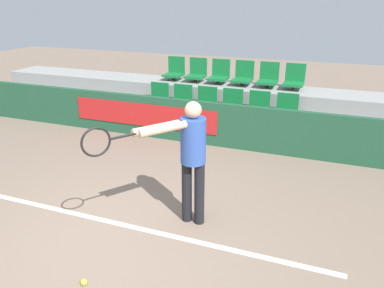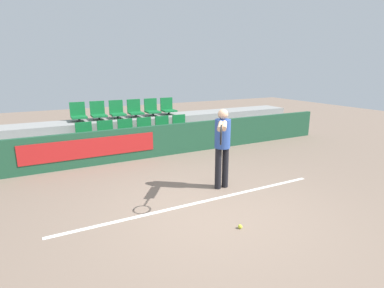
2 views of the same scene
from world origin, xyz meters
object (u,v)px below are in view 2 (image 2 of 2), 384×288
at_px(tennis_ball, 240,227).
at_px(stadium_chair_3, 146,129).
at_px(stadium_chair_8, 117,111).
at_px(stadium_chair_5, 181,126).
at_px(stadium_chair_6, 78,114).
at_px(stadium_chair_2, 127,131).
at_px(stadium_chair_7, 98,112).
at_px(stadium_chair_11, 168,108).
at_px(stadium_chair_1, 106,133).
at_px(stadium_chair_10, 152,109).
at_px(stadium_chair_9, 135,110).
at_px(tennis_player, 222,141).
at_px(stadium_chair_0, 85,135).
at_px(stadium_chair_4, 164,127).

bearing_deg(tennis_ball, stadium_chair_3, 87.73).
bearing_deg(stadium_chair_8, stadium_chair_5, -29.74).
xyz_separation_m(stadium_chair_5, stadium_chair_8, (-1.69, 0.97, 0.44)).
xyz_separation_m(stadium_chair_6, stadium_chair_8, (1.13, 0.00, 0.00)).
bearing_deg(stadium_chair_5, stadium_chair_3, 180.00).
height_order(stadium_chair_2, stadium_chair_7, stadium_chair_7).
xyz_separation_m(stadium_chair_8, tennis_ball, (0.37, -5.87, -1.06)).
bearing_deg(stadium_chair_3, stadium_chair_11, 40.59).
bearing_deg(stadium_chair_5, tennis_ball, -105.13).
height_order(stadium_chair_2, tennis_ball, stadium_chair_2).
height_order(stadium_chair_3, stadium_chair_7, stadium_chair_7).
bearing_deg(stadium_chair_7, stadium_chair_1, -90.00).
relative_size(stadium_chair_6, stadium_chair_8, 1.00).
xyz_separation_m(stadium_chair_7, stadium_chair_10, (1.69, 0.00, 0.00)).
xyz_separation_m(stadium_chair_6, stadium_chair_11, (2.82, 0.00, 0.00)).
distance_m(stadium_chair_6, stadium_chair_11, 2.82).
bearing_deg(stadium_chair_6, stadium_chair_1, -59.74).
bearing_deg(stadium_chair_6, stadium_chair_5, -18.92).
distance_m(stadium_chair_6, stadium_chair_9, 1.69).
distance_m(stadium_chair_6, tennis_player, 4.89).
xyz_separation_m(stadium_chair_3, stadium_chair_8, (-0.56, 0.97, 0.44)).
relative_size(stadium_chair_0, stadium_chair_4, 1.00).
distance_m(stadium_chair_0, stadium_chair_3, 1.69).
xyz_separation_m(stadium_chair_5, tennis_ball, (-1.32, -4.90, -0.62)).
height_order(stadium_chair_1, stadium_chair_6, stadium_chair_6).
height_order(stadium_chair_4, stadium_chair_10, stadium_chair_10).
bearing_deg(tennis_ball, stadium_chair_4, 81.19).
bearing_deg(stadium_chair_6, stadium_chair_0, -90.00).
bearing_deg(stadium_chair_0, stadium_chair_10, 23.19).
xyz_separation_m(stadium_chair_0, tennis_ball, (1.50, -4.90, -0.62)).
relative_size(stadium_chair_0, tennis_ball, 8.19).
height_order(stadium_chair_9, tennis_ball, stadium_chair_9).
bearing_deg(tennis_player, tennis_ball, -77.46).
height_order(stadium_chair_7, stadium_chair_8, same).
bearing_deg(stadium_chair_10, tennis_ball, -97.37).
distance_m(stadium_chair_1, stadium_chair_5, 2.26).
height_order(stadium_chair_6, stadium_chair_7, same).
bearing_deg(stadium_chair_3, stadium_chair_1, 180.00).
bearing_deg(stadium_chair_9, tennis_player, -84.89).
height_order(stadium_chair_8, tennis_ball, stadium_chair_8).
bearing_deg(tennis_ball, stadium_chair_7, 99.06).
bearing_deg(stadium_chair_1, tennis_player, -66.19).
distance_m(stadium_chair_9, stadium_chair_11, 1.13).
bearing_deg(stadium_chair_5, stadium_chair_8, 150.26).
height_order(stadium_chair_3, stadium_chair_6, stadium_chair_6).
bearing_deg(stadium_chair_2, stadium_chair_9, 59.74).
relative_size(stadium_chair_10, tennis_ball, 8.19).
xyz_separation_m(stadium_chair_7, stadium_chair_8, (0.56, 0.00, 0.00)).
distance_m(stadium_chair_4, stadium_chair_8, 1.55).
height_order(stadium_chair_2, stadium_chair_10, stadium_chair_10).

